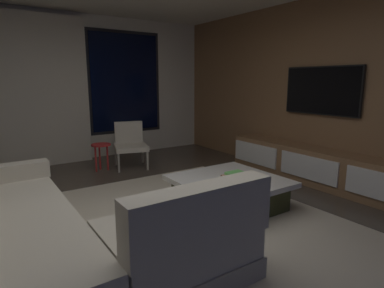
{
  "coord_description": "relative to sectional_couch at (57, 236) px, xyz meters",
  "views": [
    {
      "loc": [
        -1.28,
        -2.63,
        1.5
      ],
      "look_at": [
        1.21,
        1.05,
        0.62
      ],
      "focal_mm": 30.13,
      "sensor_mm": 36.0,
      "label": 1
    }
  ],
  "objects": [
    {
      "name": "mounted_tv",
      "position": [
        3.8,
        0.34,
        1.06
      ],
      "size": [
        0.05,
        1.21,
        0.7
      ],
      "color": "black"
    },
    {
      "name": "area_rug",
      "position": [
        1.2,
        -0.01,
        -0.28
      ],
      "size": [
        3.2,
        3.8,
        0.01
      ],
      "primitive_type": "cube",
      "color": "beige",
      "rests_on": "floor"
    },
    {
      "name": "coffee_table",
      "position": [
        1.97,
        0.23,
        -0.1
      ],
      "size": [
        1.16,
        1.16,
        0.36
      ],
      "color": "#333518",
      "rests_on": "floor"
    },
    {
      "name": "back_wall_with_window",
      "position": [
        0.79,
        3.7,
        1.05
      ],
      "size": [
        6.6,
        0.3,
        2.7
      ],
      "color": "silver",
      "rests_on": "floor"
    },
    {
      "name": "accent_chair_near_window",
      "position": [
        1.77,
        2.65,
        0.14
      ],
      "size": [
        0.67,
        0.69,
        0.78
      ],
      "color": "#B2ADA0",
      "rests_on": "floor"
    },
    {
      "name": "sectional_couch",
      "position": [
        0.0,
        0.0,
        0.0
      ],
      "size": [
        1.98,
        2.5,
        0.82
      ],
      "color": "#B1A997",
      "rests_on": "floor"
    },
    {
      "name": "floor",
      "position": [
        0.85,
        0.09,
        -0.29
      ],
      "size": [
        9.2,
        9.2,
        0.0
      ],
      "primitive_type": "plane",
      "color": "#473D33"
    },
    {
      "name": "media_wall",
      "position": [
        3.91,
        0.09,
        1.06
      ],
      "size": [
        0.12,
        7.8,
        2.7
      ],
      "color": "#8E6642",
      "rests_on": "floor"
    },
    {
      "name": "side_stool",
      "position": [
        1.25,
        2.65,
        0.08
      ],
      "size": [
        0.32,
        0.32,
        0.46
      ],
      "color": "red",
      "rests_on": "floor"
    },
    {
      "name": "book_stack_on_coffee_table",
      "position": [
        2.0,
        0.16,
        0.11
      ],
      "size": [
        0.29,
        0.22,
        0.09
      ],
      "color": "#9D749B",
      "rests_on": "coffee_table"
    },
    {
      "name": "media_console",
      "position": [
        3.62,
        0.14,
        -0.04
      ],
      "size": [
        0.46,
        3.1,
        0.52
      ],
      "color": "#8E6642",
      "rests_on": "floor"
    }
  ]
}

